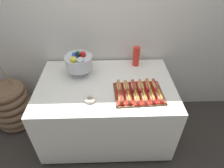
# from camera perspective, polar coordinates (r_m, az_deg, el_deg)

# --- Properties ---
(ground_plane) EXTENTS (10.00, 10.00, 0.00)m
(ground_plane) POSITION_cam_1_polar(r_m,az_deg,el_deg) (2.58, -1.60, -13.76)
(ground_plane) COLOR #38332D
(back_wall) EXTENTS (6.00, 0.10, 2.60)m
(back_wall) POSITION_cam_1_polar(r_m,az_deg,el_deg) (2.25, -2.34, 19.36)
(back_wall) COLOR silver
(back_wall) RESTS_ON ground_plane
(buffet_table) EXTENTS (1.46, 0.95, 0.79)m
(buffet_table) POSITION_cam_1_polar(r_m,az_deg,el_deg) (2.26, -1.78, -7.34)
(buffet_table) COLOR white
(buffet_table) RESTS_ON ground_plane
(floor_vase) EXTENTS (0.52, 0.52, 1.16)m
(floor_vase) POSITION_cam_1_polar(r_m,az_deg,el_deg) (2.79, -27.90, -5.83)
(floor_vase) COLOR brown
(floor_vase) RESTS_ON ground_plane
(serving_tray) EXTENTS (0.50, 0.38, 0.01)m
(serving_tray) POSITION_cam_1_polar(r_m,az_deg,el_deg) (1.90, 8.02, -2.95)
(serving_tray) COLOR brown
(serving_tray) RESTS_ON buffet_table
(hot_dog_0) EXTENTS (0.07, 0.15, 0.06)m
(hot_dog_0) POSITION_cam_1_polar(r_m,az_deg,el_deg) (1.79, 2.68, -4.28)
(hot_dog_0) COLOR red
(hot_dog_0) RESTS_ON serving_tray
(hot_dog_1) EXTENTS (0.07, 0.16, 0.06)m
(hot_dog_1) POSITION_cam_1_polar(r_m,az_deg,el_deg) (1.80, 5.07, -4.16)
(hot_dog_1) COLOR red
(hot_dog_1) RESTS_ON serving_tray
(hot_dog_2) EXTENTS (0.07, 0.19, 0.06)m
(hot_dog_2) POSITION_cam_1_polar(r_m,az_deg,el_deg) (1.81, 7.42, -4.04)
(hot_dog_2) COLOR red
(hot_dog_2) RESTS_ON serving_tray
(hot_dog_3) EXTENTS (0.07, 0.18, 0.06)m
(hot_dog_3) POSITION_cam_1_polar(r_m,az_deg,el_deg) (1.83, 9.73, -3.91)
(hot_dog_3) COLOR red
(hot_dog_3) RESTS_ON serving_tray
(hot_dog_4) EXTENTS (0.07, 0.17, 0.06)m
(hot_dog_4) POSITION_cam_1_polar(r_m,az_deg,el_deg) (1.84, 12.01, -3.73)
(hot_dog_4) COLOR red
(hot_dog_4) RESTS_ON serving_tray
(hot_dog_5) EXTENTS (0.07, 0.17, 0.06)m
(hot_dog_5) POSITION_cam_1_polar(r_m,az_deg,el_deg) (1.86, 14.23, -3.57)
(hot_dog_5) COLOR red
(hot_dog_5) RESTS_ON serving_tray
(hot_dog_6) EXTENTS (0.06, 0.18, 0.06)m
(hot_dog_6) POSITION_cam_1_polar(r_m,az_deg,el_deg) (1.91, 2.13, -0.88)
(hot_dog_6) COLOR red
(hot_dog_6) RESTS_ON serving_tray
(hot_dog_7) EXTENTS (0.08, 0.17, 0.06)m
(hot_dog_7) POSITION_cam_1_polar(r_m,az_deg,el_deg) (1.92, 4.35, -0.86)
(hot_dog_7) COLOR #B21414
(hot_dog_7) RESTS_ON serving_tray
(hot_dog_8) EXTENTS (0.07, 0.18, 0.06)m
(hot_dog_8) POSITION_cam_1_polar(r_m,az_deg,el_deg) (1.93, 6.56, -0.68)
(hot_dog_8) COLOR #B21414
(hot_dog_8) RESTS_ON serving_tray
(hot_dog_9) EXTENTS (0.07, 0.18, 0.06)m
(hot_dog_9) POSITION_cam_1_polar(r_m,az_deg,el_deg) (1.95, 8.73, -0.63)
(hot_dog_9) COLOR red
(hot_dog_9) RESTS_ON serving_tray
(hot_dog_10) EXTENTS (0.06, 0.18, 0.06)m
(hot_dog_10) POSITION_cam_1_polar(r_m,az_deg,el_deg) (1.96, 10.88, -0.44)
(hot_dog_10) COLOR red
(hot_dog_10) RESTS_ON serving_tray
(hot_dog_11) EXTENTS (0.08, 0.17, 0.06)m
(hot_dog_11) POSITION_cam_1_polar(r_m,az_deg,el_deg) (1.98, 12.97, -0.35)
(hot_dog_11) COLOR red
(hot_dog_11) RESTS_ON serving_tray
(punch_bowl) EXTENTS (0.31, 0.31, 0.28)m
(punch_bowl) POSITION_cam_1_polar(r_m,az_deg,el_deg) (2.09, -10.06, 6.58)
(punch_bowl) COLOR silver
(punch_bowl) RESTS_ON buffet_table
(cup_stack) EXTENTS (0.08, 0.08, 0.24)m
(cup_stack) POSITION_cam_1_polar(r_m,az_deg,el_deg) (2.26, 7.32, 8.30)
(cup_stack) COLOR red
(cup_stack) RESTS_ON buffet_table
(donut) EXTENTS (0.12, 0.12, 0.03)m
(donut) POSITION_cam_1_polar(r_m,az_deg,el_deg) (1.82, -6.73, -4.54)
(donut) COLOR silver
(donut) RESTS_ON buffet_table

